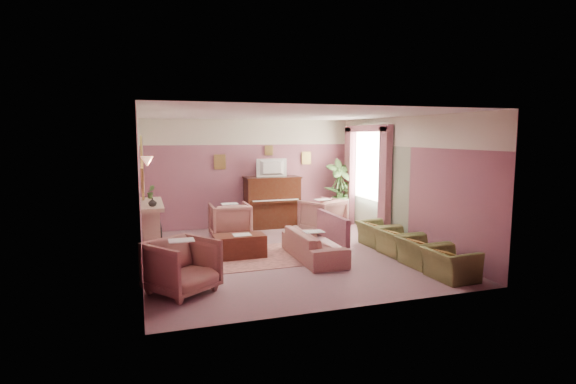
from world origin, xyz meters
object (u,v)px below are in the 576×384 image
object	(u,v)px
floral_armchair_front	(182,263)
olive_chair_c	(397,238)
television	(272,166)
floral_armchair_right	(322,214)
piano	(272,203)
side_table	(340,211)
coffee_table	(240,246)
sofa	(314,240)
floral_armchair_left	(230,219)
olive_chair_b	(421,247)
olive_chair_a	(451,259)
olive_chair_d	(377,230)

from	to	relation	value
floral_armchair_front	olive_chair_c	xyz separation A→B (m)	(4.32, 0.91, -0.12)
television	olive_chair_c	bearing A→B (deg)	-64.11
floral_armchair_right	piano	bearing A→B (deg)	135.08
piano	side_table	size ratio (longest dim) A/B	2.00
television	floral_armchair_right	world-z (taller)	television
coffee_table	sofa	bearing A→B (deg)	-20.96
television	side_table	bearing A→B (deg)	-3.44
floral_armchair_right	olive_chair_c	world-z (taller)	floral_armchair_right
floral_armchair_left	olive_chair_b	world-z (taller)	floral_armchair_left
floral_armchair_left	olive_chair_b	size ratio (longest dim) A/B	1.15
olive_chair_a	side_table	size ratio (longest dim) A/B	1.15
side_table	television	bearing A→B (deg)	176.56
olive_chair_a	piano	bearing A→B (deg)	107.91
piano	side_table	bearing A→B (deg)	-4.97
floral_armchair_right	olive_chair_d	xyz separation A→B (m)	(0.63, -1.60, -0.12)
piano	television	distance (m)	0.95
olive_chair_d	floral_armchair_right	bearing A→B (deg)	111.49
television	olive_chair_a	distance (m)	5.42
coffee_table	floral_armchair_right	bearing A→B (deg)	33.68
floral_armchair_right	olive_chair_a	world-z (taller)	floral_armchair_right
piano	floral_armchair_left	bearing A→B (deg)	-143.56
coffee_table	sofa	world-z (taller)	sofa
coffee_table	olive_chair_b	xyz separation A→B (m)	(3.07, -1.61, 0.12)
television	olive_chair_b	size ratio (longest dim) A/B	1.00
floral_armchair_left	olive_chair_c	distance (m)	3.83
piano	olive_chair_b	distance (m)	4.56
television	side_table	world-z (taller)	television
olive_chair_c	coffee_table	bearing A→B (deg)	165.54
sofa	floral_armchair_right	size ratio (longest dim) A/B	2.02
piano	coffee_table	size ratio (longest dim) A/B	1.40
floral_armchair_left	floral_armchair_right	distance (m)	2.31
coffee_table	side_table	bearing A→B (deg)	36.79
piano	sofa	world-z (taller)	piano
floral_armchair_left	olive_chair_b	bearing A→B (deg)	-48.14
olive_chair_b	side_table	bearing A→B (deg)	86.74
olive_chair_a	olive_chair_d	bearing A→B (deg)	90.00
floral_armchair_right	floral_armchair_left	bearing A→B (deg)	178.93
floral_armchair_left	sofa	bearing A→B (deg)	-60.65
piano	olive_chair_a	bearing A→B (deg)	-72.09
floral_armchair_right	side_table	xyz separation A→B (m)	(0.86, 0.84, -0.11)
olive_chair_a	olive_chair_c	xyz separation A→B (m)	(0.00, 1.64, 0.00)
floral_armchair_right	olive_chair_a	xyz separation A→B (m)	(0.63, -4.06, -0.12)
piano	olive_chair_c	world-z (taller)	piano
piano	television	size ratio (longest dim) A/B	1.75
floral_armchair_right	floral_armchair_front	xyz separation A→B (m)	(-3.69, -3.32, 0.00)
piano	sofa	bearing A→B (deg)	-91.29
piano	floral_armchair_left	xyz separation A→B (m)	(-1.30, -0.96, -0.19)
olive_chair_c	sofa	bearing A→B (deg)	171.02
floral_armchair_left	piano	bearing A→B (deg)	36.44
sofa	floral_armchair_front	bearing A→B (deg)	-155.73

